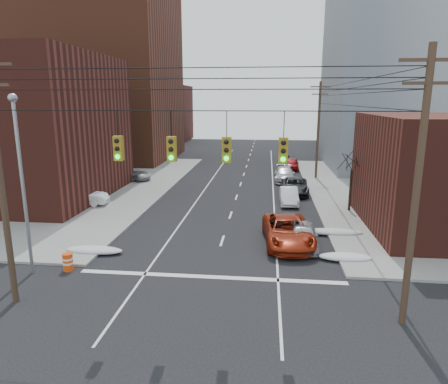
% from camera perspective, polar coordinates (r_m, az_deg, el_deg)
% --- Properties ---
extents(ground, '(160.00, 160.00, 0.00)m').
position_cam_1_polar(ground, '(15.70, -5.56, -22.07)').
color(ground, black).
rests_on(ground, ground).
extents(building_brick_tall, '(24.00, 20.00, 30.00)m').
position_cam_1_polar(building_brick_tall, '(66.47, -18.50, 17.60)').
color(building_brick_tall, brown).
rests_on(building_brick_tall, ground).
extents(building_brick_far, '(22.00, 18.00, 12.00)m').
position_cam_1_polar(building_brick_far, '(91.26, -12.44, 10.89)').
color(building_brick_far, '#501F18').
rests_on(building_brick_far, ground).
extents(building_office, '(22.00, 20.00, 25.00)m').
position_cam_1_polar(building_office, '(59.83, 25.87, 15.16)').
color(building_office, gray).
rests_on(building_office, ground).
extents(building_glass, '(20.00, 18.00, 22.00)m').
position_cam_1_polar(building_glass, '(85.25, 21.21, 13.56)').
color(building_glass, gray).
rests_on(building_glass, ground).
extents(utility_pole_left, '(2.20, 0.28, 11.00)m').
position_cam_1_polar(utility_pole_left, '(19.48, -29.34, 1.81)').
color(utility_pole_left, '#473323').
rests_on(utility_pole_left, ground).
extents(utility_pole_right, '(2.20, 0.28, 11.00)m').
position_cam_1_polar(utility_pole_right, '(16.88, 25.86, 0.69)').
color(utility_pole_right, '#473323').
rests_on(utility_pole_right, ground).
extents(utility_pole_far, '(2.20, 0.28, 11.00)m').
position_cam_1_polar(utility_pole_far, '(47.01, 13.31, 8.79)').
color(utility_pole_far, '#473323').
rests_on(utility_pole_far, ground).
extents(traffic_signals, '(17.00, 0.42, 2.02)m').
position_cam_1_polar(traffic_signals, '(15.86, -3.62, 6.33)').
color(traffic_signals, black).
rests_on(traffic_signals, ground).
extents(street_light, '(0.44, 0.44, 9.32)m').
position_cam_1_polar(street_light, '(22.51, -27.00, 2.75)').
color(street_light, gray).
rests_on(street_light, ground).
extents(bare_tree, '(2.09, 2.20, 4.93)m').
position_cam_1_polar(bare_tree, '(33.92, 17.63, 1.06)').
color(bare_tree, black).
rests_on(bare_tree, ground).
extents(snow_nw, '(3.50, 1.08, 0.42)m').
position_cam_1_polar(snow_nw, '(25.41, -18.05, -7.89)').
color(snow_nw, silver).
rests_on(snow_nw, ground).
extents(snow_ne, '(3.00, 1.08, 0.42)m').
position_cam_1_polar(snow_ne, '(24.19, 16.95, -8.89)').
color(snow_ne, silver).
rests_on(snow_ne, ground).
extents(snow_east_far, '(4.00, 1.08, 0.42)m').
position_cam_1_polar(snow_east_far, '(28.35, 15.31, -5.51)').
color(snow_east_far, silver).
rests_on(snow_east_far, ground).
extents(red_pickup, '(3.38, 6.47, 1.74)m').
position_cam_1_polar(red_pickup, '(25.78, 9.09, -5.53)').
color(red_pickup, maroon).
rests_on(red_pickup, ground).
extents(parked_car_a, '(1.98, 4.54, 1.52)m').
position_cam_1_polar(parked_car_a, '(25.52, 11.21, -6.08)').
color(parked_car_a, '#A5A4A9').
rests_on(parked_car_a, ground).
extents(parked_car_b, '(1.57, 4.33, 1.42)m').
position_cam_1_polar(parked_car_b, '(35.72, 9.25, -0.55)').
color(parked_car_b, white).
rests_on(parked_car_b, ground).
extents(parked_car_c, '(2.72, 5.61, 1.54)m').
position_cam_1_polar(parked_car_c, '(39.62, 10.08, 0.85)').
color(parked_car_c, black).
rests_on(parked_car_c, ground).
extents(parked_car_d, '(2.26, 5.45, 1.58)m').
position_cam_1_polar(parked_car_d, '(45.53, 8.63, 2.51)').
color(parked_car_d, '#B1B1B6').
rests_on(parked_car_d, ground).
extents(parked_car_e, '(2.07, 4.60, 1.53)m').
position_cam_1_polar(parked_car_e, '(53.30, 9.67, 3.98)').
color(parked_car_e, maroon).
rests_on(parked_car_e, ground).
extents(parked_car_f, '(1.68, 4.26, 1.38)m').
position_cam_1_polar(parked_car_f, '(57.12, 8.58, 4.55)').
color(parked_car_f, black).
rests_on(parked_car_f, ground).
extents(lot_car_a, '(4.75, 2.22, 1.51)m').
position_cam_1_polar(lot_car_a, '(36.39, -19.81, -0.60)').
color(lot_car_a, white).
rests_on(lot_car_a, sidewalk_nw).
extents(lot_car_b, '(5.07, 2.98, 1.32)m').
position_cam_1_polar(lot_car_b, '(46.20, -13.23, 2.49)').
color(lot_car_b, '#ADADB2').
rests_on(lot_car_b, sidewalk_nw).
extents(lot_car_c, '(4.56, 3.28, 1.23)m').
position_cam_1_polar(lot_car_c, '(42.07, -20.87, 0.89)').
color(lot_car_c, black).
rests_on(lot_car_c, sidewalk_nw).
extents(lot_car_d, '(3.98, 1.75, 1.33)m').
position_cam_1_polar(lot_car_d, '(42.33, -22.48, 0.90)').
color(lot_car_d, '#B5B5BB').
rests_on(lot_car_d, sidewalk_nw).
extents(construction_barrel, '(0.65, 0.65, 0.96)m').
position_cam_1_polar(construction_barrel, '(23.38, -21.40, -9.27)').
color(construction_barrel, '#F3440C').
rests_on(construction_barrel, ground).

